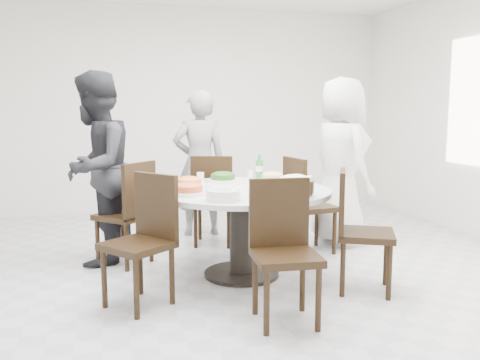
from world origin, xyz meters
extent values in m
cube|color=silver|center=(0.00, 0.00, 0.00)|extent=(6.00, 6.00, 0.01)
cube|color=white|center=(0.00, 3.00, 1.40)|extent=(6.00, 0.01, 2.80)
cylinder|color=silver|center=(0.15, -0.03, 0.38)|extent=(1.50, 1.50, 0.75)
cube|color=black|center=(1.00, 0.50, 0.47)|extent=(0.47, 0.47, 0.95)
cube|color=black|center=(0.13, 1.04, 0.47)|extent=(0.53, 0.53, 0.95)
cube|color=black|center=(-0.80, 0.56, 0.47)|extent=(0.59, 0.59, 0.95)
cube|color=black|center=(-0.74, -0.50, 0.47)|extent=(0.59, 0.59, 0.95)
cube|color=black|center=(0.19, -1.05, 0.47)|extent=(0.45, 0.45, 0.95)
cube|color=black|center=(0.99, -0.64, 0.47)|extent=(0.56, 0.56, 0.95)
imported|color=silver|center=(1.43, 0.73, 0.87)|extent=(0.66, 0.92, 1.75)
imported|color=black|center=(0.07, 1.48, 0.81)|extent=(0.61, 0.41, 1.62)
imported|color=black|center=(-1.03, 0.69, 0.88)|extent=(0.93, 1.04, 1.76)
cylinder|color=white|center=(0.09, 0.42, 0.79)|extent=(0.29, 0.29, 0.07)
cylinder|color=white|center=(0.54, 0.31, 0.78)|extent=(0.26, 0.26, 0.07)
cylinder|color=white|center=(-0.26, 0.17, 0.79)|extent=(0.28, 0.28, 0.08)
cylinder|color=white|center=(0.59, -0.16, 0.78)|extent=(0.26, 0.26, 0.06)
cylinder|color=white|center=(-0.32, -0.20, 0.79)|extent=(0.28, 0.28, 0.07)
cylinder|color=silver|center=(0.46, -0.49, 0.81)|extent=(0.30, 0.30, 0.13)
cylinder|color=white|center=(-0.11, -0.51, 0.79)|extent=(0.25, 0.25, 0.08)
cylinder|color=#317C39|center=(0.47, 0.49, 0.87)|extent=(0.07, 0.07, 0.24)
cylinder|color=white|center=(0.18, 0.63, 0.79)|extent=(0.07, 0.07, 0.08)
camera|label=1|loc=(-0.93, -4.10, 1.42)|focal=38.00mm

